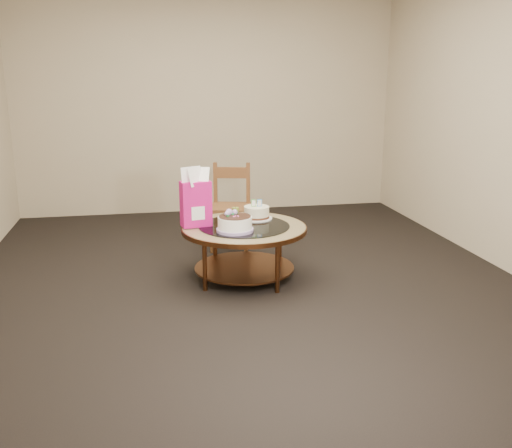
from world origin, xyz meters
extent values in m
plane|color=black|center=(0.00, 0.00, 0.00)|extent=(5.00, 5.00, 0.00)
cube|color=tan|center=(0.00, 2.50, 1.30)|extent=(4.50, 0.02, 2.60)
cube|color=tan|center=(0.00, -2.50, 1.30)|extent=(4.50, 0.02, 2.60)
cube|color=tan|center=(2.25, 0.00, 1.30)|extent=(0.02, 5.00, 2.60)
cylinder|color=#512C17|center=(0.35, 0.20, 0.21)|extent=(0.04, 0.04, 0.42)
cylinder|color=#512C17|center=(-0.20, 0.35, 0.21)|extent=(0.04, 0.04, 0.42)
cylinder|color=#512C17|center=(-0.35, -0.20, 0.21)|extent=(0.04, 0.04, 0.42)
cylinder|color=#512C17|center=(0.20, -0.35, 0.21)|extent=(0.04, 0.04, 0.42)
cylinder|color=#512C17|center=(0.00, 0.00, 0.10)|extent=(0.82, 0.82, 0.02)
cylinder|color=#512C17|center=(0.00, 0.00, 0.43)|extent=(1.02, 1.02, 0.04)
cylinder|color=tan|center=(0.00, 0.00, 0.45)|extent=(1.00, 1.00, 0.01)
cylinder|color=black|center=(0.00, 0.00, 0.45)|extent=(0.74, 0.74, 0.01)
cylinder|color=#A78AC3|center=(-0.10, -0.16, 0.47)|extent=(0.29, 0.29, 0.02)
cylinder|color=white|center=(-0.10, -0.16, 0.52)|extent=(0.27, 0.27, 0.12)
cylinder|color=black|center=(-0.10, -0.16, 0.58)|extent=(0.25, 0.25, 0.01)
sphere|color=#A78AC3|center=(-0.14, -0.10, 0.60)|extent=(0.05, 0.05, 0.05)
sphere|color=#A78AC3|center=(-0.09, -0.10, 0.60)|extent=(0.05, 0.05, 0.05)
sphere|color=#A78AC3|center=(-0.16, -0.14, 0.60)|extent=(0.04, 0.04, 0.04)
cone|color=#1C6A32|center=(-0.11, -0.13, 0.59)|extent=(0.03, 0.03, 0.02)
cone|color=#1C6A32|center=(-0.17, -0.10, 0.59)|extent=(0.04, 0.04, 0.02)
cone|color=#1C6A32|center=(-0.07, -0.09, 0.59)|extent=(0.04, 0.04, 0.02)
cone|color=#1C6A32|center=(-0.15, -0.17, 0.59)|extent=(0.04, 0.04, 0.02)
cylinder|color=white|center=(0.14, 0.20, 0.46)|extent=(0.27, 0.27, 0.01)
cylinder|color=#412012|center=(0.14, 0.20, 0.48)|extent=(0.22, 0.22, 0.02)
cylinder|color=#F0EBC7|center=(0.14, 0.20, 0.53)|extent=(0.21, 0.21, 0.08)
cube|color=#53AA48|center=(0.12, 0.20, 0.60)|extent=(0.04, 0.01, 0.06)
cube|color=silver|center=(0.12, 0.20, 0.60)|extent=(0.03, 0.01, 0.05)
cube|color=#4490E9|center=(0.17, 0.19, 0.60)|extent=(0.04, 0.01, 0.06)
cube|color=silver|center=(0.17, 0.19, 0.60)|extent=(0.03, 0.01, 0.05)
cube|color=#D01381|center=(-0.38, 0.07, 0.64)|extent=(0.26, 0.17, 0.37)
cube|color=white|center=(-0.38, 0.07, 0.58)|extent=(0.13, 0.15, 0.11)
cube|color=#E0C65C|center=(-0.02, 0.33, 0.46)|extent=(0.10, 0.10, 0.01)
cylinder|color=gold|center=(-0.02, 0.33, 0.47)|extent=(0.11, 0.11, 0.01)
cylinder|color=olive|center=(-0.02, 0.33, 0.51)|extent=(0.06, 0.06, 0.06)
cylinder|color=black|center=(-0.02, 0.33, 0.54)|extent=(0.00, 0.00, 0.01)
cube|color=brown|center=(0.02, 0.87, 0.40)|extent=(0.46, 0.46, 0.04)
cube|color=brown|center=(-0.18, 0.76, 0.20)|extent=(0.04, 0.04, 0.40)
cube|color=brown|center=(0.13, 0.68, 0.20)|extent=(0.04, 0.04, 0.40)
cube|color=brown|center=(-0.10, 1.07, 0.20)|extent=(0.04, 0.04, 0.40)
cube|color=brown|center=(0.21, 0.99, 0.20)|extent=(0.04, 0.04, 0.40)
cube|color=brown|center=(-0.10, 1.07, 0.61)|extent=(0.04, 0.04, 0.41)
cube|color=brown|center=(0.21, 0.99, 0.61)|extent=(0.04, 0.04, 0.41)
cube|color=brown|center=(0.05, 1.03, 0.72)|extent=(0.32, 0.10, 0.11)
camera|label=1|loc=(-0.75, -4.40, 1.66)|focal=40.00mm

